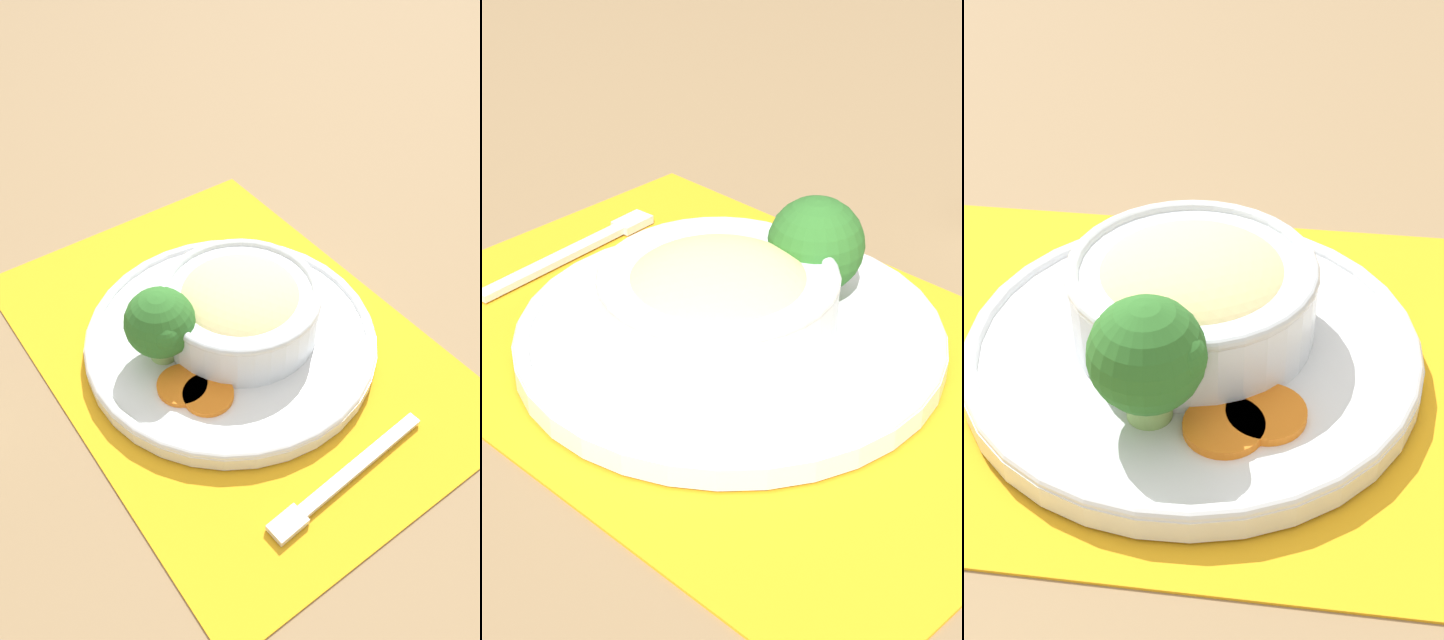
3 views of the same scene
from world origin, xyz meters
The scene contains 7 objects.
ground_plane centered at (0.00, 0.00, 0.00)m, with size 4.00×4.00×0.00m, color #8C704C.
placemat centered at (0.00, 0.00, 0.00)m, with size 0.55×0.43×0.00m.
plate centered at (0.00, 0.00, 0.02)m, with size 0.31×0.31×0.02m.
bowl centered at (0.00, -0.01, 0.05)m, with size 0.17×0.17×0.07m.
broccoli_floret centered at (0.02, 0.07, 0.07)m, with size 0.07×0.07×0.08m.
carrot_slice_near centered at (-0.02, 0.08, 0.02)m, with size 0.05×0.05×0.01m.
carrot_slice_middle centered at (-0.05, 0.07, 0.02)m, with size 0.05×0.05×0.01m.
Camera 3 is at (-0.01, 0.46, 0.40)m, focal length 50.00 mm.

